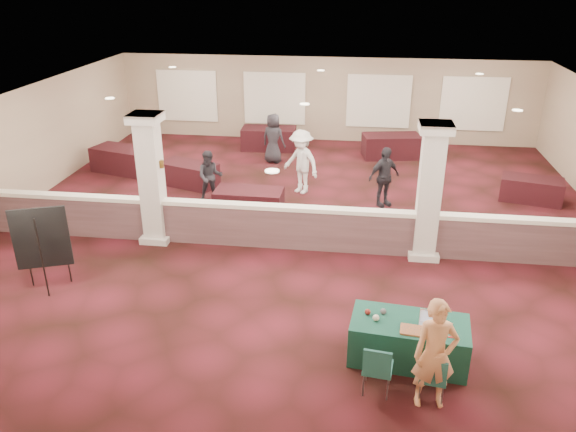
# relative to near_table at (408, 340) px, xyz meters

# --- Properties ---
(ground) EXTENTS (16.00, 16.00, 0.00)m
(ground) POSITION_rel_near_table_xyz_m (-2.40, 5.43, -0.38)
(ground) COLOR #4C131B
(ground) RESTS_ON ground
(wall_back) EXTENTS (16.00, 0.04, 3.20)m
(wall_back) POSITION_rel_near_table_xyz_m (-2.40, 13.43, 1.22)
(wall_back) COLOR gray
(wall_back) RESTS_ON ground
(wall_front) EXTENTS (16.00, 0.04, 3.20)m
(wall_front) POSITION_rel_near_table_xyz_m (-2.40, -2.57, 1.22)
(wall_front) COLOR gray
(wall_front) RESTS_ON ground
(wall_left) EXTENTS (0.04, 16.00, 3.20)m
(wall_left) POSITION_rel_near_table_xyz_m (-10.40, 5.43, 1.22)
(wall_left) COLOR gray
(wall_left) RESTS_ON ground
(ceiling) EXTENTS (16.00, 16.00, 0.02)m
(ceiling) POSITION_rel_near_table_xyz_m (-2.40, 5.43, 2.82)
(ceiling) COLOR white
(ceiling) RESTS_ON wall_back
(partition_wall) EXTENTS (15.60, 0.28, 1.10)m
(partition_wall) POSITION_rel_near_table_xyz_m (-2.40, 3.93, 0.19)
(partition_wall) COLOR #4D3435
(partition_wall) RESTS_ON ground
(column_left) EXTENTS (0.72, 0.72, 3.20)m
(column_left) POSITION_rel_near_table_xyz_m (-5.90, 3.93, 1.26)
(column_left) COLOR beige
(column_left) RESTS_ON ground
(column_right) EXTENTS (0.72, 0.72, 3.20)m
(column_right) POSITION_rel_near_table_xyz_m (0.60, 3.93, 1.26)
(column_right) COLOR beige
(column_right) RESTS_ON ground
(sconce_left) EXTENTS (0.12, 0.12, 0.18)m
(sconce_left) POSITION_rel_near_table_xyz_m (-6.18, 3.93, 1.62)
(sconce_left) COLOR brown
(sconce_left) RESTS_ON column_left
(sconce_right) EXTENTS (0.12, 0.12, 0.18)m
(sconce_right) POSITION_rel_near_table_xyz_m (-5.62, 3.93, 1.62)
(sconce_right) COLOR brown
(sconce_right) RESTS_ON column_left
(near_table) EXTENTS (2.06, 1.19, 0.76)m
(near_table) POSITION_rel_near_table_xyz_m (0.00, 0.00, 0.00)
(near_table) COLOR #113E2E
(near_table) RESTS_ON ground
(conf_chair_main) EXTENTS (0.46, 0.47, 0.83)m
(conf_chair_main) POSITION_rel_near_table_xyz_m (0.30, -1.00, 0.11)
(conf_chair_main) COLOR #1C5254
(conf_chair_main) RESTS_ON ground
(conf_chair_side) EXTENTS (0.51, 0.51, 0.91)m
(conf_chair_side) POSITION_rel_near_table_xyz_m (-0.55, -0.96, 0.16)
(conf_chair_side) COLOR #1C5254
(conf_chair_side) RESTS_ON ground
(easel_board) EXTENTS (1.04, 0.66, 1.86)m
(easel_board) POSITION_rel_near_table_xyz_m (-7.33, 1.35, 0.81)
(easel_board) COLOR black
(easel_board) RESTS_ON ground
(woman) EXTENTS (0.70, 0.51, 1.83)m
(woman) POSITION_rel_near_table_xyz_m (0.28, -1.06, 0.54)
(woman) COLOR #E49E63
(woman) RESTS_ON ground
(far_table_front_left) EXTENTS (1.94, 1.42, 0.71)m
(far_table_front_left) POSITION_rel_near_table_xyz_m (-6.24, 7.81, -0.02)
(far_table_front_left) COLOR black
(far_table_front_left) RESTS_ON ground
(far_table_front_center) EXTENTS (1.84, 0.94, 0.74)m
(far_table_front_center) POSITION_rel_near_table_xyz_m (-3.92, 5.73, -0.01)
(far_table_front_center) COLOR black
(far_table_front_center) RESTS_ON ground
(far_table_front_right) EXTENTS (1.85, 1.23, 0.69)m
(far_table_front_right) POSITION_rel_near_table_xyz_m (3.99, 7.87, -0.04)
(far_table_front_right) COLOR black
(far_table_front_right) RESTS_ON ground
(far_table_back_left) EXTENTS (2.20, 1.51, 0.81)m
(far_table_back_left) POSITION_rel_near_table_xyz_m (-8.78, 8.77, 0.03)
(far_table_back_left) COLOR black
(far_table_back_left) RESTS_ON ground
(far_table_back_center) EXTENTS (2.03, 1.09, 0.81)m
(far_table_back_center) POSITION_rel_near_table_xyz_m (-4.40, 11.93, 0.02)
(far_table_back_center) COLOR black
(far_table_back_center) RESTS_ON ground
(far_table_back_right) EXTENTS (2.15, 1.35, 0.81)m
(far_table_back_right) POSITION_rel_near_table_xyz_m (0.10, 11.55, 0.03)
(far_table_back_right) COLOR black
(far_table_back_right) RESTS_ON ground
(attendee_a) EXTENTS (0.80, 0.55, 1.52)m
(attendee_a) POSITION_rel_near_table_xyz_m (-5.22, 6.58, 0.38)
(attendee_a) COLOR black
(attendee_a) RESTS_ON ground
(attendee_b) EXTENTS (1.34, 1.17, 1.93)m
(attendee_b) POSITION_rel_near_table_xyz_m (-2.71, 7.65, 0.59)
(attendee_b) COLOR silver
(attendee_b) RESTS_ON ground
(attendee_c) EXTENTS (1.10, 0.98, 1.72)m
(attendee_c) POSITION_rel_near_table_xyz_m (-0.29, 6.93, 0.48)
(attendee_c) COLOR black
(attendee_c) RESTS_ON ground
(attendee_d) EXTENTS (0.94, 0.70, 1.71)m
(attendee_d) POSITION_rel_near_table_xyz_m (-3.99, 10.42, 0.48)
(attendee_d) COLOR black
(attendee_d) RESTS_ON ground
(laptop_base) EXTENTS (0.37, 0.27, 0.02)m
(laptop_base) POSITION_rel_near_table_xyz_m (0.30, -0.08, 0.39)
(laptop_base) COLOR silver
(laptop_base) RESTS_ON near_table
(laptop_screen) EXTENTS (0.34, 0.05, 0.23)m
(laptop_screen) POSITION_rel_near_table_xyz_m (0.32, 0.03, 0.51)
(laptop_screen) COLOR silver
(laptop_screen) RESTS_ON near_table
(screen_glow) EXTENTS (0.31, 0.04, 0.20)m
(screen_glow) POSITION_rel_near_table_xyz_m (0.32, 0.03, 0.50)
(screen_glow) COLOR #AFB7D2
(screen_glow) RESTS_ON near_table
(knitting) EXTENTS (0.44, 0.35, 0.03)m
(knitting) POSITION_rel_near_table_xyz_m (0.02, -0.26, 0.39)
(knitting) COLOR #D16221
(knitting) RESTS_ON near_table
(yarn_cream) EXTENTS (0.11, 0.11, 0.11)m
(yarn_cream) POSITION_rel_near_table_xyz_m (-0.58, -0.04, 0.44)
(yarn_cream) COLOR beige
(yarn_cream) RESTS_ON near_table
(yarn_red) EXTENTS (0.10, 0.10, 0.10)m
(yarn_red) POSITION_rel_near_table_xyz_m (-0.72, 0.13, 0.43)
(yarn_red) COLOR #5F1315
(yarn_red) RESTS_ON near_table
(yarn_grey) EXTENTS (0.11, 0.11, 0.11)m
(yarn_grey) POSITION_rel_near_table_xyz_m (-0.45, 0.17, 0.43)
(yarn_grey) COLOR #55555A
(yarn_grey) RESTS_ON near_table
(scissors) EXTENTS (0.13, 0.04, 0.01)m
(scissors) POSITION_rel_near_table_xyz_m (0.64, -0.36, 0.38)
(scissors) COLOR red
(scissors) RESTS_ON near_table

